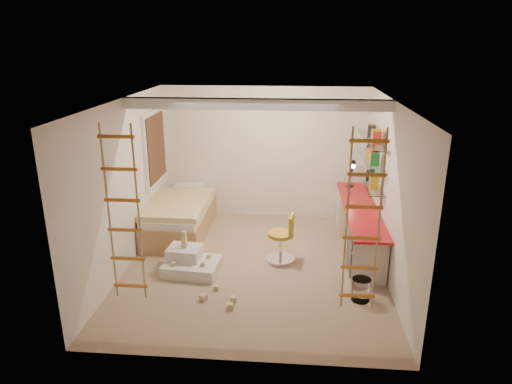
# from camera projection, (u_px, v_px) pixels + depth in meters

# --- Properties ---
(floor) EXTENTS (4.50, 4.50, 0.00)m
(floor) POSITION_uv_depth(u_px,v_px,m) (254.00, 266.00, 7.25)
(floor) COLOR #92745E
(floor) RESTS_ON ground
(ceiling_beam) EXTENTS (4.00, 0.18, 0.16)m
(ceiling_beam) POSITION_uv_depth(u_px,v_px,m) (256.00, 104.00, 6.73)
(ceiling_beam) COLOR white
(ceiling_beam) RESTS_ON ceiling
(window_frame) EXTENTS (0.06, 1.15, 1.35)m
(window_frame) POSITION_uv_depth(u_px,v_px,m) (154.00, 148.00, 8.33)
(window_frame) COLOR white
(window_frame) RESTS_ON wall_left
(window_blind) EXTENTS (0.02, 1.00, 1.20)m
(window_blind) POSITION_uv_depth(u_px,v_px,m) (156.00, 148.00, 8.33)
(window_blind) COLOR #4C2D1E
(window_blind) RESTS_ON window_frame
(rope_ladder_left) EXTENTS (0.41, 0.04, 2.13)m
(rope_ladder_left) POSITION_uv_depth(u_px,v_px,m) (124.00, 215.00, 5.22)
(rope_ladder_left) COLOR #C57F21
(rope_ladder_left) RESTS_ON ceiling
(rope_ladder_right) EXTENTS (0.41, 0.04, 2.13)m
(rope_ladder_right) POSITION_uv_depth(u_px,v_px,m) (363.00, 223.00, 5.01)
(rope_ladder_right) COLOR #C07D20
(rope_ladder_right) RESTS_ON ceiling
(waste_bin) EXTENTS (0.26, 0.26, 0.32)m
(waste_bin) POSITION_uv_depth(u_px,v_px,m) (361.00, 290.00, 6.27)
(waste_bin) COLOR white
(waste_bin) RESTS_ON floor
(desk) EXTENTS (0.56, 2.80, 0.75)m
(desk) POSITION_uv_depth(u_px,v_px,m) (359.00, 226.00, 7.80)
(desk) COLOR red
(desk) RESTS_ON floor
(shelves) EXTENTS (0.25, 1.80, 0.71)m
(shelves) POSITION_uv_depth(u_px,v_px,m) (370.00, 160.00, 7.69)
(shelves) COLOR white
(shelves) RESTS_ON wall_right
(bed) EXTENTS (1.02, 2.00, 0.69)m
(bed) POSITION_uv_depth(u_px,v_px,m) (180.00, 216.00, 8.42)
(bed) COLOR #AD7F51
(bed) RESTS_ON floor
(task_lamp) EXTENTS (0.14, 0.36, 0.57)m
(task_lamp) POSITION_uv_depth(u_px,v_px,m) (352.00, 169.00, 8.47)
(task_lamp) COLOR black
(task_lamp) RESTS_ON desk
(swivel_chair) EXTENTS (0.54, 0.54, 0.80)m
(swivel_chair) POSITION_uv_depth(u_px,v_px,m) (282.00, 244.00, 7.35)
(swivel_chair) COLOR gold
(swivel_chair) RESTS_ON floor
(play_platform) EXTENTS (0.88, 0.72, 0.37)m
(play_platform) POSITION_uv_depth(u_px,v_px,m) (190.00, 262.00, 7.07)
(play_platform) COLOR silver
(play_platform) RESTS_ON floor
(toy_blocks) EXTENTS (1.05, 1.16, 0.64)m
(toy_blocks) POSITION_uv_depth(u_px,v_px,m) (201.00, 267.00, 6.72)
(toy_blocks) COLOR #CCB284
(toy_blocks) RESTS_ON floor
(books) EXTENTS (0.14, 0.70, 0.92)m
(books) POSITION_uv_depth(u_px,v_px,m) (371.00, 150.00, 7.64)
(books) COLOR yellow
(books) RESTS_ON shelves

